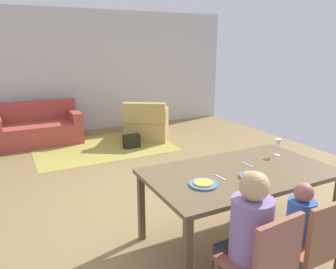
% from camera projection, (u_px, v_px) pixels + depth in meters
% --- Properties ---
extents(ground_plane, '(7.18, 6.58, 0.02)m').
position_uv_depth(ground_plane, '(141.00, 181.00, 4.79)').
color(ground_plane, olive).
extents(back_wall, '(7.18, 0.10, 2.70)m').
position_uv_depth(back_wall, '(83.00, 72.00, 7.29)').
color(back_wall, beige).
rests_on(back_wall, ground_plane).
extents(dining_table, '(1.83, 1.04, 0.76)m').
position_uv_depth(dining_table, '(240.00, 177.00, 3.14)').
color(dining_table, brown).
rests_on(dining_table, ground_plane).
extents(plate_near_man, '(0.25, 0.25, 0.02)m').
position_uv_depth(plate_near_man, '(203.00, 184.00, 2.80)').
color(plate_near_man, '#5077A6').
rests_on(plate_near_man, dining_table).
extents(pizza_near_man, '(0.17, 0.17, 0.01)m').
position_uv_depth(pizza_near_man, '(203.00, 183.00, 2.79)').
color(pizza_near_man, gold).
rests_on(pizza_near_man, plate_near_man).
extents(plate_near_child, '(0.25, 0.25, 0.02)m').
position_uv_depth(plate_near_child, '(253.00, 176.00, 2.97)').
color(plate_near_child, '#576DA5').
rests_on(plate_near_child, dining_table).
extents(pizza_near_child, '(0.17, 0.17, 0.01)m').
position_uv_depth(pizza_near_child, '(253.00, 175.00, 2.96)').
color(pizza_near_child, gold).
rests_on(pizza_near_child, plate_near_child).
extents(wine_glass, '(0.07, 0.07, 0.19)m').
position_uv_depth(wine_glass, '(278.00, 144.00, 3.53)').
color(wine_glass, silver).
rests_on(wine_glass, dining_table).
extents(fork, '(0.03, 0.15, 0.01)m').
position_uv_depth(fork, '(220.00, 177.00, 2.96)').
color(fork, silver).
rests_on(fork, dining_table).
extents(knife, '(0.03, 0.17, 0.01)m').
position_uv_depth(knife, '(247.00, 164.00, 3.28)').
color(knife, silver).
rests_on(knife, dining_table).
extents(dining_chair_man, '(0.45, 0.45, 0.87)m').
position_uv_depth(dining_chair_man, '(264.00, 262.00, 2.22)').
color(dining_chair_man, '#985741').
rests_on(dining_chair_man, ground_plane).
extents(person_man, '(0.30, 0.41, 1.11)m').
position_uv_depth(person_man, '(246.00, 246.00, 2.36)').
color(person_man, '#303B45').
rests_on(person_man, ground_plane).
extents(dining_chair_child, '(0.42, 0.42, 0.87)m').
position_uv_depth(dining_chair_child, '(314.00, 243.00, 2.44)').
color(dining_chair_child, brown).
rests_on(dining_chair_child, ground_plane).
extents(person_child, '(0.22, 0.29, 0.92)m').
position_uv_depth(person_child, '(295.00, 238.00, 2.60)').
color(person_child, '#383A50').
rests_on(person_child, ground_plane).
extents(area_rug, '(2.60, 1.80, 0.01)m').
position_uv_depth(area_rug, '(103.00, 147.00, 6.36)').
color(area_rug, '#A79A41').
rests_on(area_rug, ground_plane).
extents(couch, '(1.63, 0.86, 0.82)m').
position_uv_depth(couch, '(38.00, 128.00, 6.54)').
color(couch, '#A74238').
rests_on(couch, ground_plane).
extents(armchair, '(1.17, 1.18, 0.82)m').
position_uv_depth(armchair, '(147.00, 124.00, 6.84)').
color(armchair, tan).
rests_on(armchair, ground_plane).
extents(handbag, '(0.32, 0.16, 0.26)m').
position_uv_depth(handbag, '(132.00, 141.00, 6.28)').
color(handbag, black).
rests_on(handbag, ground_plane).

